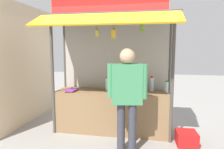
% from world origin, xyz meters
% --- Properties ---
extents(ground_plane, '(20.00, 20.00, 0.00)m').
position_xyz_m(ground_plane, '(0.00, 0.00, 0.00)').
color(ground_plane, gray).
extents(stall_counter, '(2.33, 0.57, 0.86)m').
position_xyz_m(stall_counter, '(0.00, 0.00, 0.43)').
color(stall_counter, olive).
rests_on(stall_counter, ground).
extents(stall_structure, '(2.53, 1.36, 2.73)m').
position_xyz_m(stall_structure, '(0.00, 0.06, 1.62)').
color(stall_structure, '#4C4742').
rests_on(stall_structure, ground).
extents(water_bottle_back_right, '(0.08, 0.08, 0.29)m').
position_xyz_m(water_bottle_back_right, '(-0.12, 0.09, 1.00)').
color(water_bottle_back_right, silver).
rests_on(water_bottle_back_right, stall_counter).
extents(water_bottle_rear_center, '(0.08, 0.08, 0.28)m').
position_xyz_m(water_bottle_rear_center, '(0.40, 0.21, 1.00)').
color(water_bottle_rear_center, silver).
rests_on(water_bottle_rear_center, stall_counter).
extents(water_bottle_front_left, '(0.07, 0.07, 0.25)m').
position_xyz_m(water_bottle_front_left, '(0.08, 0.03, 0.98)').
color(water_bottle_front_left, silver).
rests_on(water_bottle_front_left, stall_counter).
extents(water_bottle_front_right, '(0.08, 0.08, 0.28)m').
position_xyz_m(water_bottle_front_right, '(-0.02, 0.07, 1.00)').
color(water_bottle_front_right, silver).
rests_on(water_bottle_front_right, stall_counter).
extents(water_bottle_center, '(0.09, 0.09, 0.31)m').
position_xyz_m(water_bottle_center, '(0.80, 0.19, 1.01)').
color(water_bottle_center, silver).
rests_on(water_bottle_center, stall_counter).
extents(water_bottle_far_left, '(0.07, 0.07, 0.25)m').
position_xyz_m(water_bottle_far_left, '(1.09, 0.06, 0.98)').
color(water_bottle_far_left, silver).
rests_on(water_bottle_far_left, stall_counter).
extents(magazine_stack_far_right, '(0.22, 0.30, 0.04)m').
position_xyz_m(magazine_stack_far_right, '(-0.82, -0.16, 0.89)').
color(magazine_stack_far_right, black).
rests_on(magazine_stack_far_right, stall_counter).
extents(magazine_stack_back_left, '(0.24, 0.26, 0.06)m').
position_xyz_m(magazine_stack_back_left, '(0.34, 0.01, 0.89)').
color(magazine_stack_back_left, red).
rests_on(magazine_stack_back_left, stall_counter).
extents(banana_bunch_rightmost, '(0.09, 0.09, 0.22)m').
position_xyz_m(banana_bunch_rightmost, '(0.61, -0.39, 2.10)').
color(banana_bunch_rightmost, '#332D23').
extents(banana_bunch_inner_right, '(0.12, 0.12, 0.33)m').
position_xyz_m(banana_bunch_inner_right, '(0.10, -0.39, 2.00)').
color(banana_bunch_inner_right, '#332D23').
extents(banana_bunch_leftmost, '(0.09, 0.09, 0.29)m').
position_xyz_m(banana_bunch_leftmost, '(-0.21, -0.39, 2.02)').
color(banana_bunch_leftmost, '#332D23').
extents(vendor_person, '(0.66, 0.29, 1.74)m').
position_xyz_m(vendor_person, '(0.40, -0.77, 1.05)').
color(vendor_person, '#383842').
rests_on(vendor_person, ground).
extents(plastic_crate, '(0.38, 0.38, 0.25)m').
position_xyz_m(plastic_crate, '(1.44, -0.35, 0.13)').
color(plastic_crate, red).
rests_on(plastic_crate, ground).
extents(neighbour_wall, '(0.20, 2.40, 2.73)m').
position_xyz_m(neighbour_wall, '(-2.14, 0.30, 1.37)').
color(neighbour_wall, beige).
rests_on(neighbour_wall, ground).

